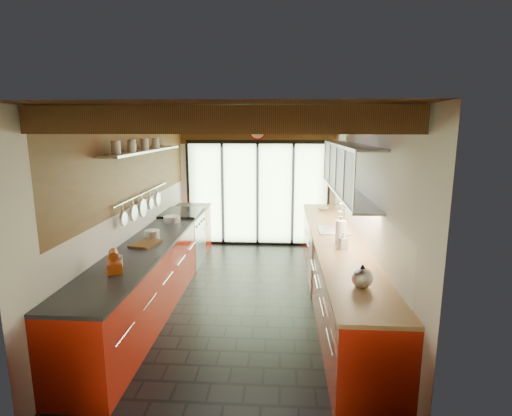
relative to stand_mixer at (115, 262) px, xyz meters
name	(u,v)px	position (x,y,z in m)	size (l,w,h in m)	color
ground	(246,298)	(1.27, 1.45, -1.01)	(5.50, 5.50, 0.00)	black
room_shell	(246,185)	(1.27, 1.45, 0.64)	(5.50, 5.50, 5.50)	silver
ceiling_beams	(248,125)	(1.27, 1.83, 1.45)	(3.14, 5.06, 4.90)	#593316
glass_door	(258,166)	(1.27, 4.15, 0.65)	(2.95, 0.10, 2.90)	#C6EAAD
left_counter	(158,266)	(0.00, 1.45, -0.55)	(0.68, 5.00, 0.92)	#B51D0B
range_stove	(183,238)	(0.00, 2.90, -0.54)	(0.66, 0.90, 0.97)	silver
right_counter	(336,269)	(2.54, 1.46, -0.55)	(0.68, 5.00, 0.92)	#B51D0B
sink_assembly	(335,228)	(2.56, 1.85, -0.05)	(0.45, 0.52, 0.43)	silver
upper_cabinets_right	(348,169)	(2.70, 1.75, 0.84)	(0.34, 3.00, 3.00)	silver
left_wall_fixtures	(144,169)	(-0.20, 1.64, 0.83)	(0.28, 2.60, 0.96)	silver
stand_mixer	(115,262)	(0.00, 0.00, 0.00)	(0.24, 0.30, 0.24)	#B4400E
pot_large	(152,235)	(0.00, 1.24, -0.03)	(0.20, 0.20, 0.13)	silver
pot_small	(172,219)	(0.00, 2.23, -0.04)	(0.26, 0.26, 0.10)	silver
cutting_board	(146,244)	(0.00, 0.96, -0.08)	(0.28, 0.39, 0.03)	brown
kettle	(362,277)	(2.54, -0.28, 0.01)	(0.25, 0.27, 0.24)	silver
paper_towel	(341,233)	(2.54, 1.17, 0.06)	(0.16, 0.16, 0.37)	white
soap_bottle	(343,241)	(2.54, 0.95, 0.01)	(0.10, 0.10, 0.22)	silver
bowl	(323,208)	(2.54, 3.41, -0.07)	(0.20, 0.20, 0.05)	silver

